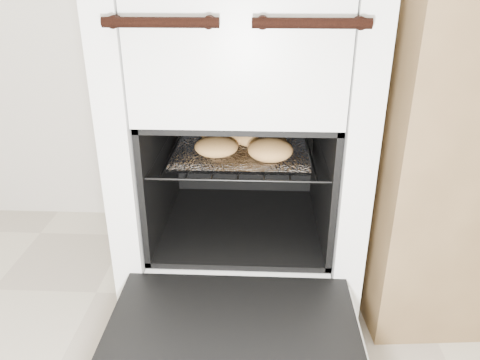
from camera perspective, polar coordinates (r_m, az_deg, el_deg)
The scene contains 5 objects.
stove at distance 1.36m, azimuth 0.30°, elevation 4.65°, with size 0.62×0.70×0.96m.
oven_door at distance 1.04m, azimuth -1.03°, elevation -19.27°, with size 0.56×0.44×0.04m.
oven_rack at distance 1.29m, azimuth 0.17°, elevation 3.76°, with size 0.46×0.44×0.01m.
foil_sheet at distance 1.27m, azimuth 0.13°, elevation 3.69°, with size 0.35×0.31×0.01m, color white.
baked_rolls at distance 1.26m, azimuth 0.89°, elevation 4.83°, with size 0.29×0.28×0.06m.
Camera 1 is at (0.17, -0.13, 0.93)m, focal length 35.00 mm.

